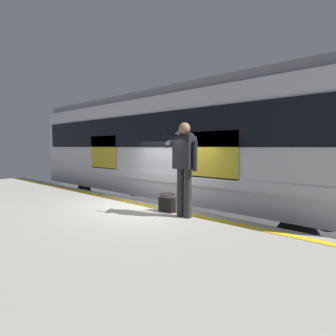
# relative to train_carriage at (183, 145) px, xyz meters

# --- Properties ---
(ground_plane) EXTENTS (24.76, 24.76, 0.00)m
(ground_plane) POSITION_rel_train_carriage_xyz_m (-1.00, 2.18, -2.43)
(ground_plane) COLOR #3D3D3F
(platform) EXTENTS (16.50, 4.80, 1.02)m
(platform) POSITION_rel_train_carriage_xyz_m (-1.00, 4.58, -1.92)
(platform) COLOR #9E998E
(platform) RESTS_ON ground
(safety_line) EXTENTS (16.17, 0.16, 0.01)m
(safety_line) POSITION_rel_train_carriage_xyz_m (-1.00, 2.48, -1.40)
(safety_line) COLOR yellow
(safety_line) RESTS_ON platform
(track_rail_near) EXTENTS (21.46, 0.08, 0.16)m
(track_rail_near) POSITION_rel_train_carriage_xyz_m (-1.00, 0.71, -2.35)
(track_rail_near) COLOR slate
(track_rail_near) RESTS_ON ground
(track_rail_far) EXTENTS (21.46, 0.08, 0.16)m
(track_rail_far) POSITION_rel_train_carriage_xyz_m (-1.00, -0.72, -2.35)
(track_rail_far) COLOR slate
(track_rail_far) RESTS_ON ground
(train_carriage) EXTENTS (11.77, 3.12, 3.79)m
(train_carriage) POSITION_rel_train_carriage_xyz_m (0.00, 0.00, 0.00)
(train_carriage) COLOR silver
(train_carriage) RESTS_ON ground
(passenger) EXTENTS (0.57, 0.55, 1.80)m
(passenger) POSITION_rel_train_carriage_xyz_m (-2.20, 2.67, -0.34)
(passenger) COLOR #262628
(passenger) RESTS_ON platform
(handbag) EXTENTS (0.35, 0.32, 0.37)m
(handbag) POSITION_rel_train_carriage_xyz_m (-1.67, 2.60, -1.23)
(handbag) COLOR black
(handbag) RESTS_ON platform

